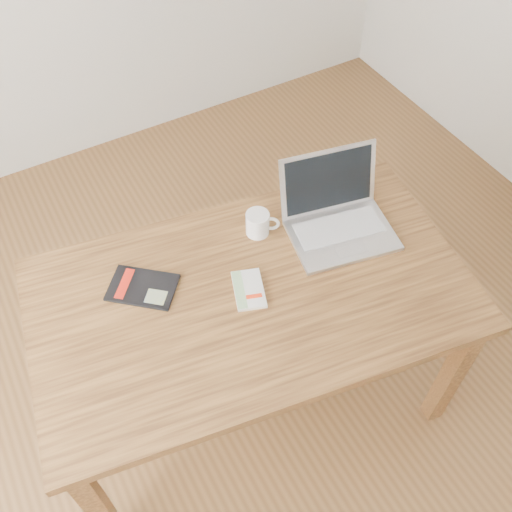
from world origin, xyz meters
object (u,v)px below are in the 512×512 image
black_guidebook (143,287)px  coffee_mug (258,223)px  white_guidebook (249,290)px  laptop (337,216)px  desk (252,307)px

black_guidebook → coffee_mug: (0.47, 0.03, 0.04)m
white_guidebook → laptop: 0.44m
desk → coffee_mug: (0.15, 0.23, 0.14)m
coffee_mug → black_guidebook: bearing=-145.2°
white_guidebook → coffee_mug: size_ratio=1.60×
black_guidebook → coffee_mug: bearing=-45.8°
desk → white_guidebook: 0.10m
laptop → coffee_mug: laptop is taller
black_guidebook → laptop: (0.74, -0.08, 0.05)m
laptop → desk: bearing=-153.9°
white_guidebook → desk: bearing=-35.7°
coffee_mug → white_guidebook: bearing=-95.5°
desk → black_guidebook: (-0.32, 0.20, 0.10)m
black_guidebook → coffee_mug: 0.48m
desk → coffee_mug: coffee_mug is taller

